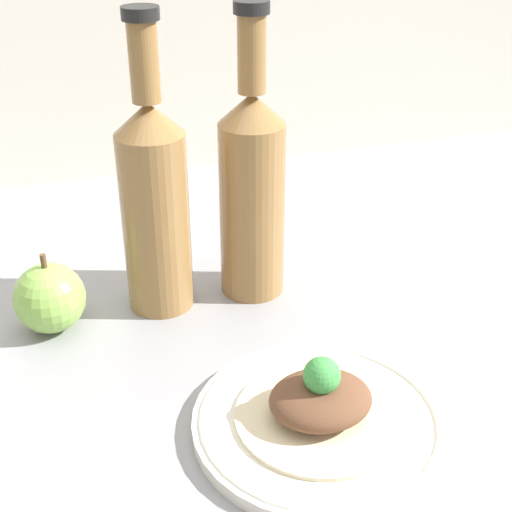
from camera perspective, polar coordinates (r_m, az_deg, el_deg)
The scene contains 6 objects.
ground_plane at distance 71.50cm, azimuth -1.68°, elevation -10.07°, with size 180.00×110.00×4.00cm, color gray.
plate at distance 63.25cm, azimuth 5.08°, elevation -13.06°, with size 22.00×22.00×1.49cm.
plated_food at distance 61.77cm, azimuth 5.17°, elevation -11.52°, with size 14.65×14.65×6.17cm.
cider_bottle_left at distance 74.43cm, azimuth -8.13°, elevation 4.40°, with size 7.12×7.12×31.67cm.
cider_bottle_right at distance 76.53cm, azimuth -0.32°, elevation 5.42°, with size 7.12×7.12×31.67cm.
apple at distance 76.51cm, azimuth -16.18°, elevation -3.24°, with size 7.38×7.38×8.79cm.
Camera 1 is at (-14.41, -53.60, 43.07)cm, focal length 50.00 mm.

